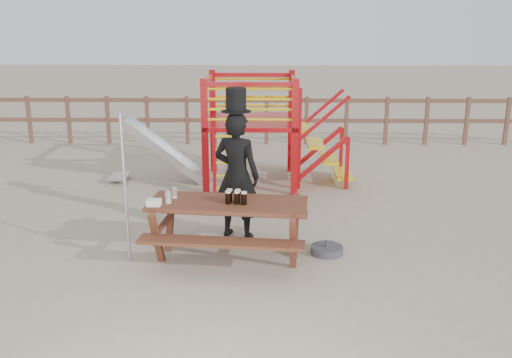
% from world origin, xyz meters
% --- Properties ---
extents(ground, '(60.00, 60.00, 0.00)m').
position_xyz_m(ground, '(0.00, 0.00, 0.00)').
color(ground, tan).
rests_on(ground, ground).
extents(back_fence, '(15.09, 0.09, 1.20)m').
position_xyz_m(back_fence, '(0.00, 7.00, 0.74)').
color(back_fence, brown).
rests_on(back_fence, ground).
extents(playground_fort, '(4.71, 1.84, 2.10)m').
position_xyz_m(playground_fort, '(0.12, 3.58, 1.07)').
color(playground_fort, '#A90B0E').
rests_on(playground_fort, ground).
extents(picnic_table, '(2.20, 1.63, 0.80)m').
position_xyz_m(picnic_table, '(-0.01, -0.05, 0.51)').
color(picnic_table, brown).
rests_on(picnic_table, ground).
extents(man_with_hat, '(0.79, 0.65, 2.20)m').
position_xyz_m(man_with_hat, '(0.07, 0.75, 0.98)').
color(man_with_hat, black).
rests_on(man_with_hat, ground).
extents(metal_pole, '(0.04, 0.04, 1.99)m').
position_xyz_m(metal_pole, '(-1.34, -0.14, 1.00)').
color(metal_pole, '#B2B2B7').
rests_on(metal_pole, ground).
extents(parasol_base, '(0.44, 0.44, 0.19)m').
position_xyz_m(parasol_base, '(1.33, 0.13, 0.05)').
color(parasol_base, '#3B3A40').
rests_on(parasol_base, ground).
extents(paper_bag, '(0.18, 0.14, 0.08)m').
position_xyz_m(paper_bag, '(-0.95, -0.21, 0.84)').
color(paper_bag, white).
rests_on(paper_bag, picnic_table).
extents(stout_pints, '(0.28, 0.19, 0.17)m').
position_xyz_m(stout_pints, '(0.09, -0.10, 0.89)').
color(stout_pints, black).
rests_on(stout_pints, picnic_table).
extents(empty_glasses, '(0.13, 0.29, 0.15)m').
position_xyz_m(empty_glasses, '(-0.77, -0.03, 0.87)').
color(empty_glasses, silver).
rests_on(empty_glasses, picnic_table).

